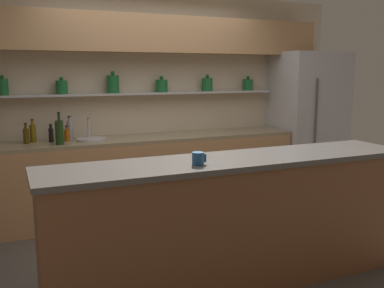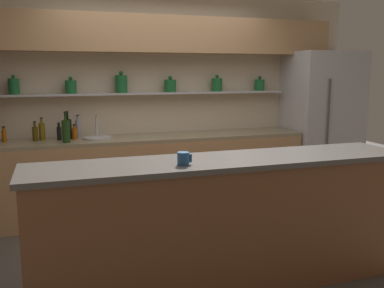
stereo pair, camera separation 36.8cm
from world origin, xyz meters
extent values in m
plane|color=#4C4742|center=(0.00, 0.00, 0.00)|extent=(12.00, 12.00, 0.00)
cube|color=beige|center=(0.00, 1.60, 1.30)|extent=(5.20, 0.10, 2.60)
cube|color=#B7B7BC|center=(-0.14, 1.46, 1.41)|extent=(3.57, 0.18, 0.02)
cylinder|color=#19602D|center=(-1.60, 1.45, 1.51)|extent=(0.12, 0.12, 0.17)
sphere|color=#19602D|center=(-1.60, 1.45, 1.61)|extent=(0.04, 0.04, 0.04)
cylinder|color=#19602D|center=(-1.00, 1.45, 1.49)|extent=(0.13, 0.13, 0.15)
sphere|color=#19602D|center=(-1.00, 1.45, 1.59)|extent=(0.04, 0.04, 0.04)
cylinder|color=#19602D|center=(-0.43, 1.45, 1.52)|extent=(0.14, 0.14, 0.20)
sphere|color=#19602D|center=(-0.43, 1.45, 1.65)|extent=(0.05, 0.05, 0.05)
cylinder|color=#19602D|center=(0.16, 1.45, 1.49)|extent=(0.14, 0.14, 0.15)
sphere|color=#19602D|center=(0.16, 1.45, 1.59)|extent=(0.05, 0.05, 0.05)
cylinder|color=#19602D|center=(0.77, 1.45, 1.50)|extent=(0.13, 0.13, 0.16)
sphere|color=#19602D|center=(0.77, 1.45, 1.61)|extent=(0.05, 0.05, 0.05)
cylinder|color=#19602D|center=(1.37, 1.45, 1.49)|extent=(0.13, 0.13, 0.14)
sphere|color=#19602D|center=(1.37, 1.45, 1.59)|extent=(0.04, 0.04, 0.04)
cube|color=tan|center=(0.00, 1.38, 2.09)|extent=(4.42, 0.34, 0.42)
cube|color=tan|center=(-0.14, 1.24, 0.44)|extent=(3.67, 0.62, 0.88)
cube|color=gray|center=(-0.14, 1.24, 0.90)|extent=(3.67, 0.62, 0.04)
cube|color=brown|center=(0.00, -0.68, 0.49)|extent=(2.90, 0.55, 0.98)
cube|color=#56514C|center=(0.00, -0.68, 1.00)|extent=(2.96, 0.61, 0.04)
cube|color=#B7B7BC|center=(2.16, 1.20, 0.96)|extent=(0.89, 0.70, 1.92)
cylinder|color=#4C4C51|center=(2.00, 0.83, 1.05)|extent=(0.02, 0.02, 1.05)
cylinder|color=#B7B7BC|center=(-0.75, 1.24, 0.93)|extent=(0.32, 0.32, 0.02)
cylinder|color=#B7B7BC|center=(-0.75, 1.36, 1.05)|extent=(0.02, 0.02, 0.22)
cylinder|color=#B7B7BC|center=(-0.75, 1.30, 1.16)|extent=(0.02, 0.12, 0.02)
cylinder|color=black|center=(-1.16, 1.28, 0.99)|extent=(0.05, 0.05, 0.15)
cylinder|color=black|center=(-1.16, 1.28, 1.08)|extent=(0.03, 0.03, 0.04)
cylinder|color=black|center=(-1.16, 1.28, 1.11)|extent=(0.03, 0.03, 0.01)
cylinder|color=#9E4C0A|center=(-1.72, 1.33, 0.98)|extent=(0.05, 0.05, 0.12)
cylinder|color=#9E4C0A|center=(-1.72, 1.33, 1.06)|extent=(0.03, 0.03, 0.04)
cylinder|color=black|center=(-1.72, 1.33, 1.08)|extent=(0.03, 0.03, 0.01)
cylinder|color=gray|center=(-0.94, 1.40, 1.02)|extent=(0.07, 0.07, 0.20)
cylinder|color=gray|center=(-0.94, 1.40, 1.14)|extent=(0.03, 0.03, 0.04)
cylinder|color=black|center=(-0.94, 1.40, 1.17)|extent=(0.03, 0.03, 0.01)
cylinder|color=#9E4C0A|center=(-0.99, 1.28, 0.98)|extent=(0.06, 0.06, 0.12)
cylinder|color=#9E4C0A|center=(-0.99, 1.28, 1.06)|extent=(0.03, 0.03, 0.04)
cylinder|color=black|center=(-0.99, 1.28, 1.08)|extent=(0.03, 0.03, 0.01)
cylinder|color=brown|center=(-1.33, 1.34, 1.01)|extent=(0.06, 0.06, 0.19)
cylinder|color=brown|center=(-1.33, 1.34, 1.13)|extent=(0.03, 0.03, 0.05)
cylinder|color=black|center=(-1.33, 1.34, 1.16)|extent=(0.03, 0.03, 0.01)
cylinder|color=#193814|center=(-1.09, 1.08, 1.04)|extent=(0.08, 0.08, 0.24)
cylinder|color=#193814|center=(-1.09, 1.08, 1.20)|extent=(0.02, 0.02, 0.08)
cylinder|color=black|center=(-1.09, 1.08, 1.25)|extent=(0.03, 0.03, 0.01)
cylinder|color=#47380A|center=(-1.41, 1.29, 1.00)|extent=(0.06, 0.06, 0.15)
cylinder|color=#47380A|center=(-1.41, 1.29, 1.10)|extent=(0.03, 0.03, 0.05)
cylinder|color=black|center=(-1.41, 1.29, 1.13)|extent=(0.03, 0.03, 0.01)
cylinder|color=black|center=(-1.06, 1.35, 1.03)|extent=(0.08, 0.08, 0.22)
cylinder|color=black|center=(-1.06, 1.35, 1.18)|extent=(0.02, 0.02, 0.08)
cylinder|color=black|center=(-1.06, 1.35, 1.23)|extent=(0.03, 0.03, 0.01)
cylinder|color=#235184|center=(-0.36, -0.79, 1.07)|extent=(0.08, 0.08, 0.09)
cube|color=#235184|center=(-0.31, -0.79, 1.07)|extent=(0.02, 0.01, 0.06)
camera|label=1|loc=(-1.57, -3.47, 1.67)|focal=40.00mm
camera|label=2|loc=(-1.22, -3.60, 1.67)|focal=40.00mm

